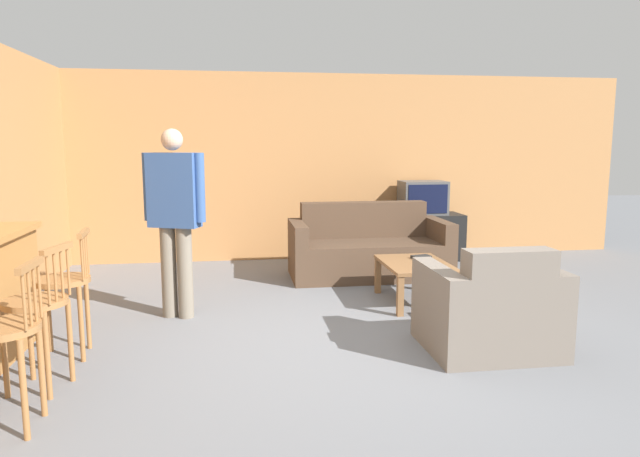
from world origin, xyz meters
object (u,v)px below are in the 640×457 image
at_px(coffee_table, 415,268).
at_px(bar_chair_near, 6,339).
at_px(tv, 423,198).
at_px(book_on_table, 421,257).
at_px(armchair_near, 490,312).
at_px(bar_chair_mid, 38,311).
at_px(tv_unit, 422,237).
at_px(couch_far, 368,251).
at_px(bar_chair_far, 65,288).
at_px(person_by_window, 175,213).

bearing_deg(coffee_table, bar_chair_near, -144.80).
relative_size(tv, book_on_table, 2.88).
xyz_separation_m(armchair_near, book_on_table, (-0.03, 1.61, 0.12)).
bearing_deg(armchair_near, tv, 79.90).
xyz_separation_m(coffee_table, tv, (0.79, 2.15, 0.52)).
height_order(bar_chair_mid, tv_unit, bar_chair_mid).
distance_m(bar_chair_near, couch_far, 4.55).
height_order(bar_chair_far, couch_far, bar_chair_far).
relative_size(couch_far, tv, 3.07).
bearing_deg(bar_chair_near, book_on_table, 36.38).
relative_size(bar_chair_near, bar_chair_mid, 1.00).
xyz_separation_m(armchair_near, coffee_table, (-0.15, 1.43, 0.04)).
bearing_deg(coffee_table, bar_chair_mid, -152.02).
bearing_deg(tv, armchair_near, -100.10).
distance_m(bar_chair_mid, couch_far, 4.15).
xyz_separation_m(coffee_table, person_by_window, (-2.38, -0.14, 0.64)).
bearing_deg(coffee_table, person_by_window, -176.66).
bearing_deg(couch_far, tv, 41.87).
height_order(tv, book_on_table, tv).
bearing_deg(tv, coffee_table, -110.21).
height_order(bar_chair_mid, person_by_window, person_by_window).
distance_m(bar_chair_near, tv, 5.87).
height_order(armchair_near, tv, tv).
distance_m(coffee_table, person_by_window, 2.47).
distance_m(tv_unit, person_by_window, 3.97).
height_order(bar_chair_near, tv_unit, bar_chair_near).
xyz_separation_m(bar_chair_near, book_on_table, (3.25, 2.40, -0.10)).
distance_m(coffee_table, tv_unit, 2.29).
distance_m(bar_chair_near, book_on_table, 4.04).
height_order(bar_chair_near, coffee_table, bar_chair_near).
xyz_separation_m(armchair_near, person_by_window, (-2.54, 1.29, 0.68)).
height_order(couch_far, tv, tv).
bearing_deg(person_by_window, bar_chair_far, -129.14).
bearing_deg(coffee_table, tv_unit, 69.82).
distance_m(tv, person_by_window, 3.91).
relative_size(couch_far, armchair_near, 1.95).
height_order(couch_far, book_on_table, couch_far).
bearing_deg(person_by_window, book_on_table, 7.44).
distance_m(bar_chair_mid, tv, 5.48).
distance_m(bar_chair_mid, coffee_table, 3.55).
bearing_deg(tv_unit, bar_chair_near, -131.97).
height_order(couch_far, coffee_table, couch_far).
distance_m(couch_far, tv, 1.44).
bearing_deg(bar_chair_mid, armchair_near, 4.16).
distance_m(bar_chair_far, armchair_near, 3.31).
bearing_deg(coffee_table, bar_chair_far, -161.35).
xyz_separation_m(couch_far, coffee_table, (0.20, -1.26, 0.05)).
relative_size(armchair_near, tv, 1.58).
distance_m(bar_chair_near, bar_chair_mid, 0.55).
bearing_deg(person_by_window, couch_far, 32.63).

